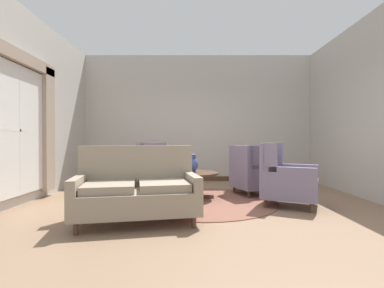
# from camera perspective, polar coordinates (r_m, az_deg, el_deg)

# --- Properties ---
(ground) EXTENTS (8.41, 8.41, 0.00)m
(ground) POSITION_cam_1_polar(r_m,az_deg,el_deg) (4.72, 2.22, -12.25)
(ground) COLOR #896B51
(wall_back) EXTENTS (6.17, 0.08, 3.31)m
(wall_back) POSITION_cam_1_polar(r_m,az_deg,el_deg) (7.49, 1.48, 5.23)
(wall_back) COLOR #BCB7AD
(wall_back) RESTS_ON ground
(wall_left) EXTENTS (0.08, 4.01, 3.31)m
(wall_left) POSITION_cam_1_polar(r_m,az_deg,el_deg) (6.19, -27.30, 6.14)
(wall_left) COLOR #BCB7AD
(wall_left) RESTS_ON ground
(wall_right) EXTENTS (0.08, 4.01, 3.31)m
(wall_right) POSITION_cam_1_polar(r_m,az_deg,el_deg) (6.34, 30.37, 5.99)
(wall_right) COLOR #BCB7AD
(wall_right) RESTS_ON ground
(baseboard_back) EXTENTS (6.01, 0.03, 0.12)m
(baseboard_back) POSITION_cam_1_polar(r_m,az_deg,el_deg) (7.48, 1.48, -7.01)
(baseboard_back) COLOR #4C3323
(baseboard_back) RESTS_ON ground
(area_rug) EXTENTS (2.62, 2.62, 0.01)m
(area_rug) POSITION_cam_1_polar(r_m,az_deg,el_deg) (5.01, 2.10, -11.42)
(area_rug) COLOR brown
(area_rug) RESTS_ON ground
(window_with_curtains) EXTENTS (0.12, 1.95, 2.37)m
(window_with_curtains) POSITION_cam_1_polar(r_m,az_deg,el_deg) (5.30, -31.05, 4.10)
(window_with_curtains) COLOR silver
(coffee_table) EXTENTS (0.89, 0.89, 0.48)m
(coffee_table) POSITION_cam_1_polar(r_m,az_deg,el_deg) (5.14, 0.64, -6.69)
(coffee_table) COLOR #4C3323
(coffee_table) RESTS_ON ground
(porcelain_vase) EXTENTS (0.15, 0.15, 0.33)m
(porcelain_vase) POSITION_cam_1_polar(r_m,az_deg,el_deg) (5.13, 0.65, -4.07)
(porcelain_vase) COLOR #384C93
(porcelain_vase) RESTS_ON coffee_table
(settee) EXTENTS (1.69, 1.14, 0.99)m
(settee) POSITION_cam_1_polar(r_m,az_deg,el_deg) (3.80, -10.79, -9.22)
(settee) COLOR gray
(settee) RESTS_ON ground
(armchair_far_left) EXTENTS (1.13, 1.06, 1.02)m
(armchair_far_left) POSITION_cam_1_polar(r_m,az_deg,el_deg) (6.14, -9.60, -5.23)
(armchair_far_left) COLOR slate
(armchair_far_left) RESTS_ON ground
(armchair_near_sideboard) EXTENTS (1.09, 0.98, 0.96)m
(armchair_near_sideboard) POSITION_cam_1_polar(r_m,az_deg,el_deg) (5.67, 12.70, -5.89)
(armchair_near_sideboard) COLOR slate
(armchair_near_sideboard) RESTS_ON ground
(armchair_foreground_right) EXTENTS (1.06, 1.01, 1.02)m
(armchair_foreground_right) POSITION_cam_1_polar(r_m,az_deg,el_deg) (4.83, 18.52, -6.72)
(armchair_foreground_right) COLOR slate
(armchair_foreground_right) RESTS_ON ground
(side_table) EXTENTS (0.59, 0.59, 0.65)m
(side_table) POSITION_cam_1_polar(r_m,az_deg,el_deg) (6.10, 10.93, -5.54)
(side_table) COLOR #4C3323
(side_table) RESTS_ON ground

